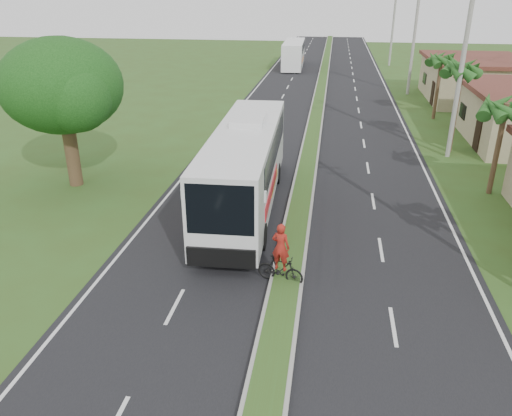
# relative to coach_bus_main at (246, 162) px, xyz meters

# --- Properties ---
(ground) EXTENTS (180.00, 180.00, 0.00)m
(ground) POSITION_rel_coach_bus_main_xyz_m (2.56, -8.40, -2.26)
(ground) COLOR #354D1C
(ground) RESTS_ON ground
(road_asphalt) EXTENTS (14.00, 160.00, 0.02)m
(road_asphalt) POSITION_rel_coach_bus_main_xyz_m (2.56, 11.60, -2.25)
(road_asphalt) COLOR black
(road_asphalt) RESTS_ON ground
(median_strip) EXTENTS (1.20, 160.00, 0.18)m
(median_strip) POSITION_rel_coach_bus_main_xyz_m (2.56, 11.60, -2.15)
(median_strip) COLOR gray
(median_strip) RESTS_ON ground
(lane_edge_left) EXTENTS (0.12, 160.00, 0.01)m
(lane_edge_left) POSITION_rel_coach_bus_main_xyz_m (-4.14, 11.60, -2.26)
(lane_edge_left) COLOR silver
(lane_edge_left) RESTS_ON ground
(lane_edge_right) EXTENTS (0.12, 160.00, 0.01)m
(lane_edge_right) POSITION_rel_coach_bus_main_xyz_m (9.26, 11.60, -2.26)
(lane_edge_right) COLOR silver
(lane_edge_right) RESTS_ON ground
(shop_far) EXTENTS (8.60, 11.60, 3.82)m
(shop_far) POSITION_rel_coach_bus_main_xyz_m (16.56, 27.60, -0.33)
(shop_far) COLOR tan
(shop_far) RESTS_ON ground
(palm_verge_b) EXTENTS (2.40, 2.40, 5.05)m
(palm_verge_b) POSITION_rel_coach_bus_main_xyz_m (11.96, 3.60, 2.10)
(palm_verge_b) COLOR #473321
(palm_verge_b) RESTS_ON ground
(palm_verge_c) EXTENTS (2.40, 2.40, 5.85)m
(palm_verge_c) POSITION_rel_coach_bus_main_xyz_m (11.36, 10.60, 2.87)
(palm_verge_c) COLOR #473321
(palm_verge_c) RESTS_ON ground
(palm_verge_d) EXTENTS (2.40, 2.40, 5.25)m
(palm_verge_d) POSITION_rel_coach_bus_main_xyz_m (11.86, 19.60, 2.29)
(palm_verge_d) COLOR #473321
(palm_verge_d) RESTS_ON ground
(shade_tree) EXTENTS (6.30, 6.00, 7.54)m
(shade_tree) POSITION_rel_coach_bus_main_xyz_m (-9.55, 1.61, 2.77)
(shade_tree) COLOR #473321
(shade_tree) RESTS_ON ground
(utility_pole_b) EXTENTS (3.20, 0.28, 12.00)m
(utility_pole_b) POSITION_rel_coach_bus_main_xyz_m (11.04, 9.60, 4.00)
(utility_pole_b) COLOR gray
(utility_pole_b) RESTS_ON ground
(utility_pole_c) EXTENTS (1.60, 0.28, 11.00)m
(utility_pole_c) POSITION_rel_coach_bus_main_xyz_m (11.06, 29.60, 3.42)
(utility_pole_c) COLOR gray
(utility_pole_c) RESTS_ON ground
(utility_pole_d) EXTENTS (1.60, 0.28, 10.50)m
(utility_pole_d) POSITION_rel_coach_bus_main_xyz_m (11.06, 49.60, 3.17)
(utility_pole_d) COLOR gray
(utility_pole_d) RESTS_ON ground
(coach_bus_main) EXTENTS (3.07, 12.77, 4.10)m
(coach_bus_main) POSITION_rel_coach_bus_main_xyz_m (0.00, 0.00, 0.00)
(coach_bus_main) COLOR silver
(coach_bus_main) RESTS_ON ground
(coach_bus_far) EXTENTS (2.76, 11.29, 3.27)m
(coach_bus_far) POSITION_rel_coach_bus_main_xyz_m (-1.55, 46.03, -0.40)
(coach_bus_far) COLOR white
(coach_bus_far) RESTS_ON ground
(motorcyclist) EXTENTS (1.79, 0.92, 2.31)m
(motorcyclist) POSITION_rel_coach_bus_main_xyz_m (2.32, -6.40, -1.41)
(motorcyclist) COLOR black
(motorcyclist) RESTS_ON ground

